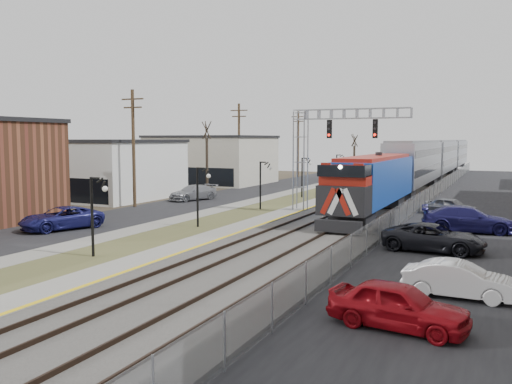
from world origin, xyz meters
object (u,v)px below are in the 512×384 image
Objects in this scene: car_lot_a at (398,306)px; car_lot_b at (459,281)px; signal_gantry at (321,142)px; train at (433,161)px.

car_lot_b is at bearing -10.46° from car_lot_a.
car_lot_a is (10.34, -24.00, -4.86)m from signal_gantry.
train is at bearing 9.17° from car_lot_b.
train is 21.29× the size of car_lot_b.
train is 9.54× the size of signal_gantry.
car_lot_b is at bearing -59.18° from signal_gantry.
train is 59.02m from car_lot_a.
signal_gantry is 23.52m from car_lot_b.
signal_gantry is 2.09× the size of car_lot_a.
train is at bearing 82.96° from signal_gantry.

